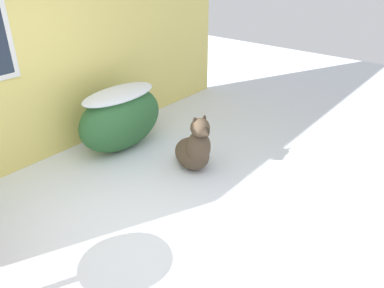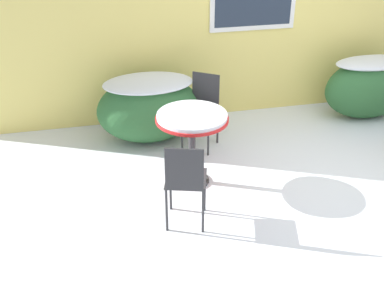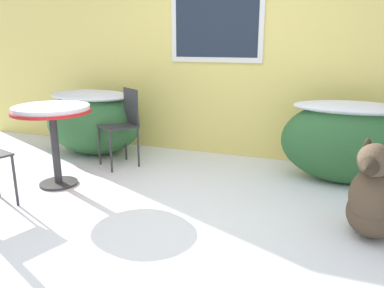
{
  "view_description": "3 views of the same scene",
  "coord_description": "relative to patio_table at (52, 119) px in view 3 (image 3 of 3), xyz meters",
  "views": [
    {
      "loc": [
        -1.7,
        -2.08,
        2.53
      ],
      "look_at": [
        1.5,
        0.52,
        0.33
      ],
      "focal_mm": 35.0,
      "sensor_mm": 36.0,
      "label": 1
    },
    {
      "loc": [
        -2.42,
        -3.81,
        2.92
      ],
      "look_at": [
        -1.44,
        0.53,
        0.47
      ],
      "focal_mm": 45.0,
      "sensor_mm": 36.0,
      "label": 2
    },
    {
      "loc": [
        1.09,
        -2.37,
        1.42
      ],
      "look_at": [
        0.0,
        0.6,
        0.55
      ],
      "focal_mm": 35.0,
      "sensor_mm": 36.0,
      "label": 3
    }
  ],
  "objects": [
    {
      "name": "ground_plane",
      "position": [
        1.44,
        -0.53,
        -0.69
      ],
      "size": [
        16.0,
        16.0,
        0.0
      ],
      "primitive_type": "plane",
      "color": "silver"
    },
    {
      "name": "patio_chair_near_table",
      "position": [
        0.31,
        0.8,
        -0.18
      ],
      "size": [
        0.52,
        0.52,
        0.9
      ],
      "rotation": [
        0.0,
        0.0,
        -0.61
      ],
      "color": "#2D2D30",
      "rests_on": "ground_plane"
    },
    {
      "name": "patio_table",
      "position": [
        0.0,
        0.0,
        0.0
      ],
      "size": [
        0.76,
        0.76,
        0.82
      ],
      "color": "#2D2D30",
      "rests_on": "ground_plane"
    },
    {
      "name": "shrub_middle",
      "position": [
        2.74,
        1.08,
        -0.23
      ],
      "size": [
        1.32,
        0.64,
        0.85
      ],
      "color": "#2D6033",
      "rests_on": "ground_plane"
    },
    {
      "name": "house_wall",
      "position": [
        1.42,
        1.66,
        0.88
      ],
      "size": [
        8.0,
        0.1,
        3.09
      ],
      "color": "#E5D16B",
      "rests_on": "ground_plane"
    },
    {
      "name": "dog",
      "position": [
        2.91,
        -0.07,
        -0.4
      ],
      "size": [
        0.57,
        0.75,
        0.78
      ],
      "rotation": [
        0.0,
        0.0,
        -0.38
      ],
      "color": "#4C3D2D",
      "rests_on": "ground_plane"
    },
    {
      "name": "shrub_left",
      "position": [
        -0.3,
        1.08,
        -0.24
      ],
      "size": [
        1.29,
        0.84,
        0.82
      ],
      "color": "#2D6033",
      "rests_on": "ground_plane"
    }
  ]
}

